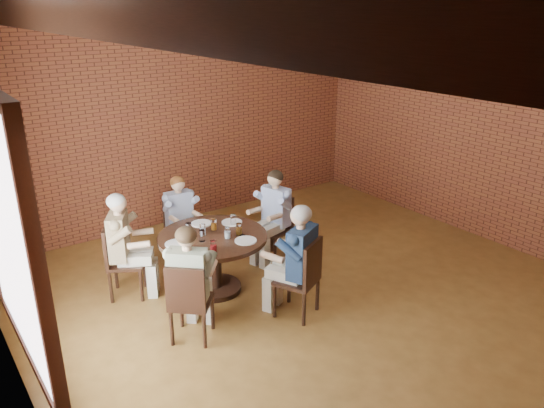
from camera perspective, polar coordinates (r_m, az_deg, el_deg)
floor at (r=6.45m, az=6.02°, el=-10.81°), size 7.00×7.00×0.00m
wall_back at (r=8.57m, az=-9.44°, el=9.29°), size 7.00×0.00×7.00m
wall_left at (r=4.39m, az=-26.69°, el=-3.84°), size 0.00×7.00×7.00m
wall_right at (r=8.24m, az=23.79°, el=7.36°), size 0.00×7.00×7.00m
ceiling_beam at (r=4.24m, az=-19.17°, el=18.44°), size 0.22×6.90×0.26m
window at (r=4.79m, az=-26.66°, el=-2.54°), size 0.10×2.16×2.36m
dining_table at (r=6.53m, az=-6.34°, el=-5.11°), size 1.32×1.32×0.75m
chair_a at (r=7.35m, az=0.55°, el=-2.21°), size 0.49×0.49×0.91m
diner_a at (r=7.24m, az=0.16°, el=-1.34°), size 0.71×0.63×1.28m
chair_b at (r=7.41m, az=-9.91°, el=-2.46°), size 0.39×0.39×0.87m
diner_b at (r=7.31m, az=-9.76°, el=-1.71°), size 0.49×0.59×1.22m
chair_c at (r=6.65m, az=-16.15°, el=-5.58°), size 0.57×0.57×0.93m
diner_c at (r=6.58m, az=-15.57°, el=-4.37°), size 0.81×0.76×1.31m
chair_d at (r=5.62m, az=-8.93°, el=-10.16°), size 0.58×0.58×0.92m
diner_d at (r=5.61m, az=-8.79°, el=-8.44°), size 0.80×0.80×1.30m
chair_e at (r=5.99m, az=3.41°, el=-7.71°), size 0.57×0.57×0.94m
diner_e at (r=5.95m, az=2.69°, el=-6.18°), size 0.76×0.82×1.34m
plate_a at (r=6.76m, az=-4.34°, el=-1.97°), size 0.26×0.26×0.01m
plate_b at (r=6.77m, az=-7.61°, el=-2.09°), size 0.26×0.26×0.01m
plate_c at (r=6.25m, az=-10.27°, el=-4.23°), size 0.26×0.26×0.01m
plate_d at (r=6.24m, az=-2.85°, el=-3.95°), size 0.26×0.26×0.01m
glass_a at (r=6.66m, az=-4.19°, el=-1.75°), size 0.07×0.07×0.14m
glass_b at (r=6.56m, az=-6.29°, el=-2.20°), size 0.07×0.07×0.14m
glass_c at (r=6.48m, az=-8.94°, el=-2.62°), size 0.07×0.07×0.14m
glass_d at (r=6.42m, az=-7.46°, el=-2.75°), size 0.07×0.07×0.14m
glass_e at (r=6.26m, az=-7.56°, el=-3.39°), size 0.07×0.07×0.14m
glass_f at (r=5.98m, az=-6.32°, el=-4.57°), size 0.07×0.07×0.14m
glass_g at (r=6.31m, az=-4.81°, el=-3.10°), size 0.07×0.07×0.14m
glass_h at (r=6.40m, az=-3.59°, el=-2.69°), size 0.07×0.07×0.14m
smartphone at (r=6.35m, az=-2.94°, el=-3.52°), size 0.11×0.16×0.01m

